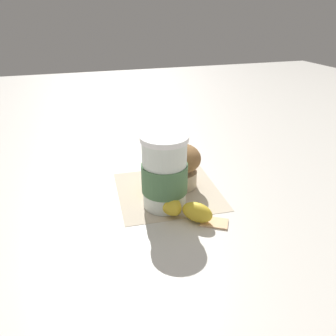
{
  "coord_description": "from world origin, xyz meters",
  "views": [
    {
      "loc": [
        -0.59,
        0.18,
        0.36
      ],
      "look_at": [
        0.0,
        0.0,
        0.06
      ],
      "focal_mm": 35.0,
      "sensor_mm": 36.0,
      "label": 1
    }
  ],
  "objects_px": {
    "muffin": "(181,164)",
    "coffee_cup": "(165,173)",
    "sugar_packet": "(214,222)",
    "banana": "(166,195)"
  },
  "relations": [
    {
      "from": "coffee_cup",
      "to": "sugar_packet",
      "type": "relative_size",
      "value": 2.97
    },
    {
      "from": "banana",
      "to": "sugar_packet",
      "type": "height_order",
      "value": "banana"
    },
    {
      "from": "muffin",
      "to": "sugar_packet",
      "type": "xyz_separation_m",
      "value": [
        -0.15,
        -0.01,
        -0.05
      ]
    },
    {
      "from": "sugar_packet",
      "to": "coffee_cup",
      "type": "bearing_deg",
      "value": 38.72
    },
    {
      "from": "coffee_cup",
      "to": "banana",
      "type": "bearing_deg",
      "value": -47.23
    },
    {
      "from": "muffin",
      "to": "sugar_packet",
      "type": "bearing_deg",
      "value": -174.81
    },
    {
      "from": "banana",
      "to": "sugar_packet",
      "type": "distance_m",
      "value": 0.11
    },
    {
      "from": "muffin",
      "to": "coffee_cup",
      "type": "bearing_deg",
      "value": 139.1
    },
    {
      "from": "coffee_cup",
      "to": "sugar_packet",
      "type": "bearing_deg",
      "value": -141.28
    },
    {
      "from": "sugar_packet",
      "to": "banana",
      "type": "bearing_deg",
      "value": 35.24
    }
  ]
}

